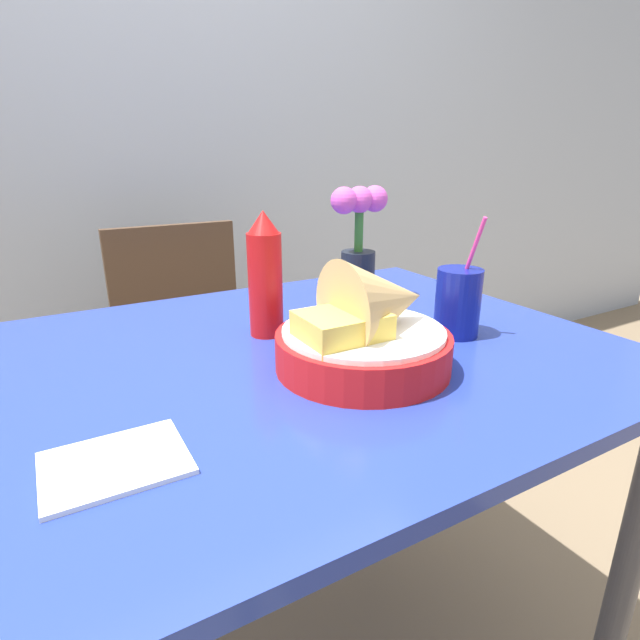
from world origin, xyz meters
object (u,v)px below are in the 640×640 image
food_basket (369,329)px  ketchup_bottle (265,276)px  chair_far_window (187,342)px  drink_cup (458,304)px  flower_vase (359,241)px

food_basket → ketchup_bottle: ketchup_bottle is taller
chair_far_window → ketchup_bottle: 0.77m
drink_cup → flower_vase: size_ratio=0.87×
chair_far_window → flower_vase: flower_vase is taller
ketchup_bottle → flower_vase: 0.29m
chair_far_window → food_basket: (0.06, -0.90, 0.31)m
ketchup_bottle → drink_cup: bearing=-30.3°
ketchup_bottle → chair_far_window: bearing=88.3°
ketchup_bottle → flower_vase: size_ratio=0.90×
ketchup_bottle → drink_cup: (0.30, -0.17, -0.05)m
ketchup_bottle → drink_cup: ketchup_bottle is taller
ketchup_bottle → flower_vase: (0.27, 0.10, 0.02)m
food_basket → flower_vase: size_ratio=1.08×
food_basket → drink_cup: bearing=9.7°
chair_far_window → drink_cup: bearing=-72.2°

